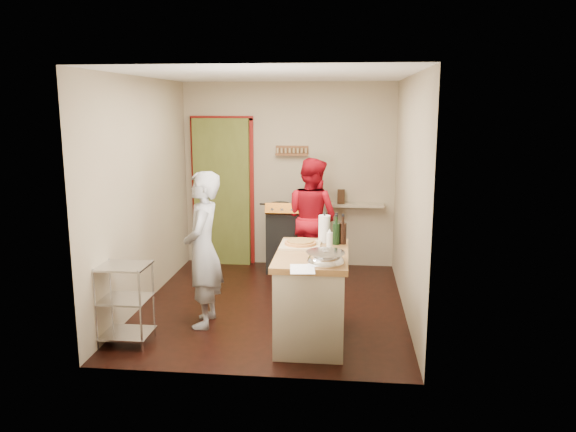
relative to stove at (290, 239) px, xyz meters
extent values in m
plane|color=black|center=(-0.05, -1.42, -0.45)|extent=(3.50, 3.50, 0.00)
cube|color=tan|center=(-0.05, 0.33, 0.85)|extent=(3.00, 0.04, 2.60)
cube|color=#565B23|center=(-1.00, 0.38, 0.60)|extent=(0.80, 0.40, 2.10)
cube|color=maroon|center=(-1.42, 0.31, 0.60)|extent=(0.06, 0.06, 2.10)
cube|color=maroon|center=(-0.58, 0.31, 0.60)|extent=(0.06, 0.06, 2.10)
cube|color=maroon|center=(-1.00, 0.31, 1.65)|extent=(0.90, 0.06, 0.06)
cube|color=brown|center=(0.00, 0.28, 1.15)|extent=(0.46, 0.09, 0.03)
cube|color=brown|center=(0.00, 0.32, 1.21)|extent=(0.46, 0.02, 0.12)
cube|color=olive|center=(0.00, 0.28, 1.21)|extent=(0.42, 0.04, 0.07)
cube|color=tan|center=(0.90, 0.23, 0.45)|extent=(0.80, 0.18, 0.04)
cube|color=black|center=(0.70, 0.23, 0.57)|extent=(0.10, 0.14, 0.22)
cube|color=tan|center=(-1.55, -1.42, 0.85)|extent=(0.04, 3.50, 2.60)
cube|color=tan|center=(1.45, -1.42, 0.85)|extent=(0.04, 3.50, 2.60)
cube|color=white|center=(-0.05, -1.42, 2.16)|extent=(3.00, 3.50, 0.02)
cube|color=black|center=(0.00, 0.01, -0.05)|extent=(0.60, 0.55, 0.80)
cube|color=black|center=(0.00, 0.01, 0.38)|extent=(0.60, 0.55, 0.06)
cube|color=brown|center=(0.00, -0.27, 0.47)|extent=(0.60, 0.15, 0.17)
cylinder|color=black|center=(-0.15, 0.14, 0.46)|extent=(0.26, 0.26, 0.05)
cylinder|color=silver|center=(-1.55, -2.80, -0.05)|extent=(0.02, 0.02, 0.80)
cylinder|color=silver|center=(-1.11, -2.80, -0.05)|extent=(0.02, 0.02, 0.80)
cylinder|color=silver|center=(-1.55, -2.44, -0.05)|extent=(0.02, 0.02, 0.80)
cylinder|color=silver|center=(-1.11, -2.44, -0.05)|extent=(0.02, 0.02, 0.80)
cube|color=silver|center=(-1.33, -2.62, -0.35)|extent=(0.48, 0.40, 0.02)
cube|color=silver|center=(-1.33, -2.62, 0.00)|extent=(0.48, 0.40, 0.02)
cube|color=silver|center=(-1.33, -2.62, 0.33)|extent=(0.48, 0.40, 0.02)
cube|color=beige|center=(0.46, -2.32, -0.03)|extent=(0.64, 1.12, 0.83)
cube|color=#986739|center=(0.46, -2.32, 0.41)|extent=(0.69, 1.18, 0.06)
cube|color=tan|center=(0.33, -2.11, 0.45)|extent=(0.40, 0.40, 0.02)
cylinder|color=#CC813F|center=(0.33, -2.11, 0.48)|extent=(0.32, 0.32, 0.02)
ellipsoid|color=silver|center=(0.60, -2.71, 0.49)|extent=(0.35, 0.35, 0.11)
cylinder|color=white|center=(0.56, -1.90, 0.58)|extent=(0.12, 0.12, 0.28)
cylinder|color=silver|center=(0.62, -2.20, 0.52)|extent=(0.06, 0.06, 0.17)
cube|color=white|center=(0.41, -2.91, 0.44)|extent=(0.24, 0.32, 0.00)
cylinder|color=black|center=(0.68, -1.92, 0.59)|extent=(0.08, 0.08, 0.31)
cylinder|color=black|center=(0.75, -1.96, 0.59)|extent=(0.08, 0.08, 0.31)
cylinder|color=black|center=(0.68, -1.99, 0.59)|extent=(0.08, 0.08, 0.31)
imported|color=#B9B8BD|center=(-0.69, -2.08, 0.36)|extent=(0.43, 0.62, 1.63)
imported|color=#B60C1A|center=(0.32, -0.22, 0.35)|extent=(0.98, 0.93, 1.60)
camera|label=1|loc=(0.78, -7.57, 1.84)|focal=35.00mm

